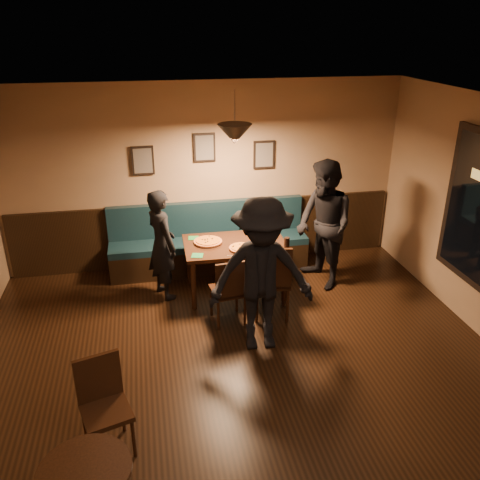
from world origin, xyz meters
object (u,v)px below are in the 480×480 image
(chair_near_left, at_px, (228,289))
(dining_table, at_px, (235,268))
(diner_front, at_px, (261,276))
(cafe_chair_far, at_px, (106,410))
(chair_near_right, at_px, (271,279))
(diner_left, at_px, (162,245))
(soda_glass, at_px, (287,243))
(diner_right, at_px, (324,225))
(tabasco_bottle, at_px, (270,238))
(booth_bench, at_px, (209,239))

(chair_near_left, bearing_deg, dining_table, 65.61)
(diner_front, bearing_deg, cafe_chair_far, -138.32)
(chair_near_right, distance_m, diner_left, 1.56)
(chair_near_right, distance_m, soda_glass, 0.58)
(dining_table, height_order, diner_right, diner_right)
(chair_near_left, bearing_deg, diner_front, -70.81)
(diner_left, relative_size, tabasco_bottle, 14.23)
(chair_near_left, relative_size, cafe_chair_far, 1.00)
(booth_bench, relative_size, diner_right, 1.63)
(dining_table, relative_size, diner_left, 0.90)
(booth_bench, height_order, cafe_chair_far, booth_bench)
(chair_near_left, height_order, diner_right, diner_right)
(dining_table, distance_m, tabasco_bottle, 0.65)
(soda_glass, bearing_deg, diner_left, 166.43)
(booth_bench, bearing_deg, dining_table, -71.91)
(chair_near_left, xyz_separation_m, tabasco_bottle, (0.72, 0.68, 0.35))
(chair_near_right, relative_size, cafe_chair_far, 1.14)
(booth_bench, relative_size, diner_front, 1.62)
(diner_front, height_order, tabasco_bottle, diner_front)
(diner_left, height_order, diner_front, diner_front)
(chair_near_right, xyz_separation_m, tabasco_bottle, (0.14, 0.64, 0.28))
(cafe_chair_far, bearing_deg, tabasco_bottle, -145.88)
(dining_table, relative_size, cafe_chair_far, 1.53)
(diner_front, bearing_deg, chair_near_right, 69.65)
(chair_near_left, bearing_deg, diner_right, 19.00)
(dining_table, distance_m, diner_left, 1.07)
(soda_glass, xyz_separation_m, cafe_chair_far, (-2.28, -2.34, -0.37))
(dining_table, relative_size, diner_front, 0.75)
(diner_left, relative_size, cafe_chair_far, 1.70)
(diner_front, xyz_separation_m, tabasco_bottle, (0.43, 1.28, -0.12))
(booth_bench, distance_m, tabasco_bottle, 1.15)
(chair_near_left, bearing_deg, chair_near_right, -2.02)
(booth_bench, bearing_deg, diner_front, -81.57)
(diner_left, relative_size, soda_glass, 9.71)
(chair_near_right, bearing_deg, diner_right, 45.10)
(chair_near_right, relative_size, diner_left, 0.67)
(chair_near_left, height_order, diner_front, diner_front)
(diner_left, bearing_deg, tabasco_bottle, -120.10)
(booth_bench, height_order, soda_glass, booth_bench)
(diner_right, bearing_deg, chair_near_left, -78.45)
(diner_right, distance_m, diner_front, 1.79)
(dining_table, bearing_deg, chair_near_left, -106.59)
(cafe_chair_far, bearing_deg, chair_near_right, -151.94)
(chair_near_left, distance_m, tabasco_bottle, 1.05)
(soda_glass, relative_size, cafe_chair_far, 0.18)
(chair_near_right, xyz_separation_m, diner_left, (-1.33, 0.78, 0.26))
(chair_near_left, bearing_deg, diner_left, 126.08)
(soda_glass, bearing_deg, dining_table, 155.39)
(chair_near_left, xyz_separation_m, diner_right, (1.50, 0.72, 0.47))
(dining_table, distance_m, diner_front, 1.43)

